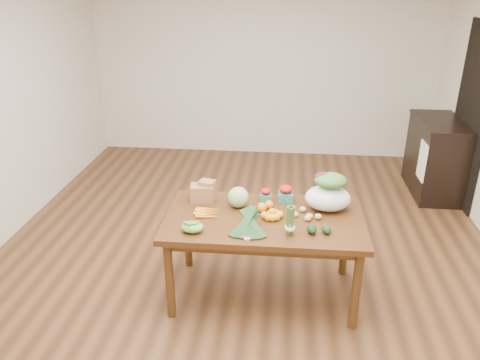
# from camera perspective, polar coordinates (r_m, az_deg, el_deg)

# --- Properties ---
(floor) EXTENTS (6.00, 6.00, 0.00)m
(floor) POSITION_cam_1_polar(r_m,az_deg,el_deg) (4.66, 0.53, -9.41)
(floor) COLOR brown
(floor) RESTS_ON ground
(room_walls) EXTENTS (5.02, 6.02, 2.70)m
(room_walls) POSITION_cam_1_polar(r_m,az_deg,el_deg) (4.08, 0.60, 6.64)
(room_walls) COLOR silver
(room_walls) RESTS_ON floor
(dining_table) EXTENTS (1.61, 0.91, 0.75)m
(dining_table) POSITION_cam_1_polar(r_m,az_deg,el_deg) (4.00, 2.88, -9.28)
(dining_table) COLOR #452910
(dining_table) RESTS_ON floor
(doorway_dark) EXTENTS (0.02, 1.00, 2.10)m
(doorway_dark) POSITION_cam_1_polar(r_m,az_deg,el_deg) (6.07, 26.33, 6.98)
(doorway_dark) COLOR black
(doorway_dark) RESTS_ON floor
(cabinet) EXTENTS (0.52, 1.02, 0.94)m
(cabinet) POSITION_cam_1_polar(r_m,az_deg,el_deg) (6.31, 22.70, 2.59)
(cabinet) COLOR black
(cabinet) RESTS_ON floor
(dish_towel) EXTENTS (0.02, 0.28, 0.45)m
(dish_towel) POSITION_cam_1_polar(r_m,az_deg,el_deg) (5.88, 21.33, 2.16)
(dish_towel) COLOR white
(dish_towel) RESTS_ON cabinet
(paper_bag) EXTENTS (0.26, 0.22, 0.18)m
(paper_bag) POSITION_cam_1_polar(r_m,az_deg,el_deg) (4.04, -4.67, -1.39)
(paper_bag) COLOR brown
(paper_bag) RESTS_ON dining_table
(cabbage) EXTENTS (0.18, 0.18, 0.18)m
(cabbage) POSITION_cam_1_polar(r_m,az_deg,el_deg) (3.93, -0.22, -2.11)
(cabbage) COLOR #94B568
(cabbage) RESTS_ON dining_table
(strawberry_basket_a) EXTENTS (0.10, 0.10, 0.09)m
(strawberry_basket_a) POSITION_cam_1_polar(r_m,az_deg,el_deg) (4.06, 3.18, -1.91)
(strawberry_basket_a) COLOR red
(strawberry_basket_a) RESTS_ON dining_table
(strawberry_basket_b) EXTENTS (0.13, 0.13, 0.11)m
(strawberry_basket_b) POSITION_cam_1_polar(r_m,az_deg,el_deg) (4.06, 5.59, -1.79)
(strawberry_basket_b) COLOR #B51B0C
(strawberry_basket_b) RESTS_ON dining_table
(orange_a) EXTENTS (0.08, 0.08, 0.08)m
(orange_a) POSITION_cam_1_polar(r_m,az_deg,el_deg) (3.87, 2.68, -3.37)
(orange_a) COLOR orange
(orange_a) RESTS_ON dining_table
(orange_b) EXTENTS (0.07, 0.07, 0.07)m
(orange_b) POSITION_cam_1_polar(r_m,az_deg,el_deg) (3.93, 3.57, -3.01)
(orange_b) COLOR orange
(orange_b) RESTS_ON dining_table
(orange_c) EXTENTS (0.07, 0.07, 0.07)m
(orange_c) POSITION_cam_1_polar(r_m,az_deg,el_deg) (3.80, 4.33, -4.03)
(orange_c) COLOR orange
(orange_c) RESTS_ON dining_table
(mandarin_cluster) EXTENTS (0.18, 0.18, 0.10)m
(mandarin_cluster) POSITION_cam_1_polar(r_m,az_deg,el_deg) (3.76, 3.91, -4.11)
(mandarin_cluster) COLOR orange
(mandarin_cluster) RESTS_ON dining_table
(carrots) EXTENTS (0.22, 0.19, 0.03)m
(carrots) POSITION_cam_1_polar(r_m,az_deg,el_deg) (3.85, -4.02, -3.99)
(carrots) COLOR orange
(carrots) RESTS_ON dining_table
(snap_pea_bag) EXTENTS (0.17, 0.13, 0.08)m
(snap_pea_bag) POSITION_cam_1_polar(r_m,az_deg,el_deg) (3.60, -5.83, -5.74)
(snap_pea_bag) COLOR #6FB33C
(snap_pea_bag) RESTS_ON dining_table
(kale_bunch) EXTENTS (0.32, 0.40, 0.16)m
(kale_bunch) POSITION_cam_1_polar(r_m,az_deg,el_deg) (3.54, 1.00, -5.41)
(kale_bunch) COLOR #163217
(kale_bunch) RESTS_ON dining_table
(asparagus_bundle) EXTENTS (0.08, 0.12, 0.26)m
(asparagus_bundle) POSITION_cam_1_polar(r_m,az_deg,el_deg) (3.51, 6.15, -4.93)
(asparagus_bundle) COLOR #52883E
(asparagus_bundle) RESTS_ON dining_table
(potato_a) EXTENTS (0.05, 0.05, 0.04)m
(potato_a) POSITION_cam_1_polar(r_m,az_deg,el_deg) (3.82, 6.76, -4.20)
(potato_a) COLOR tan
(potato_a) RESTS_ON dining_table
(potato_b) EXTENTS (0.06, 0.05, 0.05)m
(potato_b) POSITION_cam_1_polar(r_m,az_deg,el_deg) (3.77, 8.24, -4.63)
(potato_b) COLOR tan
(potato_b) RESTS_ON dining_table
(potato_c) EXTENTS (0.05, 0.05, 0.05)m
(potato_c) POSITION_cam_1_polar(r_m,az_deg,el_deg) (3.81, 8.46, -4.38)
(potato_c) COLOR tan
(potato_c) RESTS_ON dining_table
(potato_d) EXTENTS (0.05, 0.05, 0.05)m
(potato_d) POSITION_cam_1_polar(r_m,az_deg,el_deg) (3.91, 7.66, -3.56)
(potato_d) COLOR tan
(potato_d) RESTS_ON dining_table
(potato_e) EXTENTS (0.06, 0.05, 0.05)m
(potato_e) POSITION_cam_1_polar(r_m,az_deg,el_deg) (3.81, 9.52, -4.44)
(potato_e) COLOR tan
(potato_e) RESTS_ON dining_table
(avocado_a) EXTENTS (0.10, 0.12, 0.07)m
(avocado_a) POSITION_cam_1_polar(r_m,az_deg,el_deg) (3.60, 8.73, -5.93)
(avocado_a) COLOR black
(avocado_a) RESTS_ON dining_table
(avocado_b) EXTENTS (0.10, 0.12, 0.07)m
(avocado_b) POSITION_cam_1_polar(r_m,az_deg,el_deg) (3.62, 10.48, -5.91)
(avocado_b) COLOR black
(avocado_b) RESTS_ON dining_table
(salad_bag) EXTENTS (0.38, 0.29, 0.29)m
(salad_bag) POSITION_cam_1_polar(r_m,az_deg,el_deg) (3.93, 10.69, -1.63)
(salad_bag) COLOR silver
(salad_bag) RESTS_ON dining_table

